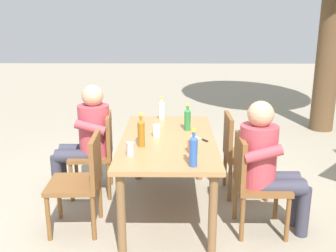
{
  "coord_description": "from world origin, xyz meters",
  "views": [
    {
      "loc": [
        3.52,
        0.04,
        1.86
      ],
      "look_at": [
        0.0,
        0.0,
        0.86
      ],
      "focal_mm": 41.92,
      "sensor_mm": 36.0,
      "label": 1
    }
  ],
  "objects_px": {
    "person_in_plaid_shirt": "(87,135)",
    "cup_steel": "(130,149)",
    "cup_terracotta": "(192,146)",
    "bottle_amber": "(141,132)",
    "backpack_by_far_side": "(173,146)",
    "chair_near_left": "(98,149)",
    "table_knife": "(200,139)",
    "bottle_green": "(187,119)",
    "chair_far_right": "(253,179)",
    "cup_white": "(156,131)",
    "person_in_white_shirt": "(267,161)",
    "backpack_by_near_side": "(146,147)",
    "chair_far_left": "(239,150)",
    "chair_near_right": "(83,178)",
    "dining_table": "(168,147)",
    "bottle_blue": "(193,150)",
    "bottle_clear": "(162,109)"
  },
  "relations": [
    {
      "from": "cup_steel",
      "to": "chair_near_left",
      "type": "bearing_deg",
      "value": -153.06
    },
    {
      "from": "cup_terracotta",
      "to": "cup_white",
      "type": "relative_size",
      "value": 0.97
    },
    {
      "from": "bottle_clear",
      "to": "bottle_amber",
      "type": "height_order",
      "value": "bottle_amber"
    },
    {
      "from": "person_in_plaid_shirt",
      "to": "cup_steel",
      "type": "bearing_deg",
      "value": 32.7
    },
    {
      "from": "bottle_amber",
      "to": "backpack_by_far_side",
      "type": "xyz_separation_m",
      "value": [
        -1.59,
        0.29,
        -0.67
      ]
    },
    {
      "from": "chair_far_right",
      "to": "person_in_white_shirt",
      "type": "distance_m",
      "value": 0.2
    },
    {
      "from": "chair_far_right",
      "to": "chair_far_left",
      "type": "bearing_deg",
      "value": 180.0
    },
    {
      "from": "dining_table",
      "to": "bottle_blue",
      "type": "relative_size",
      "value": 5.53
    },
    {
      "from": "bottle_amber",
      "to": "backpack_by_near_side",
      "type": "relative_size",
      "value": 0.73
    },
    {
      "from": "chair_far_right",
      "to": "cup_steel",
      "type": "height_order",
      "value": "chair_far_right"
    },
    {
      "from": "dining_table",
      "to": "bottle_amber",
      "type": "distance_m",
      "value": 0.4
    },
    {
      "from": "person_in_plaid_shirt",
      "to": "bottle_amber",
      "type": "xyz_separation_m",
      "value": [
        0.61,
        0.62,
        0.21
      ]
    },
    {
      "from": "chair_near_left",
      "to": "person_in_white_shirt",
      "type": "xyz_separation_m",
      "value": [
        0.75,
        1.59,
        0.17
      ]
    },
    {
      "from": "bottle_green",
      "to": "cup_white",
      "type": "xyz_separation_m",
      "value": [
        0.22,
        -0.3,
        -0.06
      ]
    },
    {
      "from": "cup_terracotta",
      "to": "cup_steel",
      "type": "height_order",
      "value": "cup_steel"
    },
    {
      "from": "chair_far_left",
      "to": "bottle_clear",
      "type": "relative_size",
      "value": 3.5
    },
    {
      "from": "cup_terracotta",
      "to": "table_knife",
      "type": "relative_size",
      "value": 0.54
    },
    {
      "from": "cup_terracotta",
      "to": "chair_near_right",
      "type": "bearing_deg",
      "value": -91.31
    },
    {
      "from": "bottle_amber",
      "to": "backpack_by_far_side",
      "type": "relative_size",
      "value": 0.75
    },
    {
      "from": "bottle_amber",
      "to": "backpack_by_near_side",
      "type": "xyz_separation_m",
      "value": [
        -1.56,
        -0.06,
        -0.67
      ]
    },
    {
      "from": "chair_far_right",
      "to": "cup_white",
      "type": "relative_size",
      "value": 7.46
    },
    {
      "from": "person_in_plaid_shirt",
      "to": "backpack_by_near_side",
      "type": "relative_size",
      "value": 2.86
    },
    {
      "from": "chair_near_left",
      "to": "table_knife",
      "type": "distance_m",
      "value": 1.15
    },
    {
      "from": "bottle_blue",
      "to": "cup_steel",
      "type": "distance_m",
      "value": 0.56
    },
    {
      "from": "chair_far_right",
      "to": "cup_terracotta",
      "type": "xyz_separation_m",
      "value": [
        0.02,
        -0.53,
        0.31
      ]
    },
    {
      "from": "bottle_green",
      "to": "cup_terracotta",
      "type": "xyz_separation_m",
      "value": [
        0.66,
        0.02,
        -0.06
      ]
    },
    {
      "from": "table_knife",
      "to": "backpack_by_near_side",
      "type": "bearing_deg",
      "value": -156.03
    },
    {
      "from": "dining_table",
      "to": "chair_near_right",
      "type": "bearing_deg",
      "value": -63.51
    },
    {
      "from": "cup_terracotta",
      "to": "backpack_by_far_side",
      "type": "bearing_deg",
      "value": -175.03
    },
    {
      "from": "cup_white",
      "to": "cup_terracotta",
      "type": "bearing_deg",
      "value": 35.93
    },
    {
      "from": "dining_table",
      "to": "bottle_amber",
      "type": "relative_size",
      "value": 5.48
    },
    {
      "from": "person_in_white_shirt",
      "to": "bottle_blue",
      "type": "xyz_separation_m",
      "value": [
        0.33,
        -0.65,
        0.21
      ]
    },
    {
      "from": "chair_near_right",
      "to": "cup_white",
      "type": "bearing_deg",
      "value": 123.62
    },
    {
      "from": "person_in_white_shirt",
      "to": "bottle_amber",
      "type": "height_order",
      "value": "person_in_white_shirt"
    },
    {
      "from": "bottle_green",
      "to": "table_knife",
      "type": "distance_m",
      "value": 0.34
    },
    {
      "from": "chair_far_left",
      "to": "backpack_by_far_side",
      "type": "height_order",
      "value": "chair_far_left"
    },
    {
      "from": "chair_near_left",
      "to": "dining_table",
      "type": "bearing_deg",
      "value": 62.82
    },
    {
      "from": "chair_far_left",
      "to": "bottle_green",
      "type": "distance_m",
      "value": 0.67
    },
    {
      "from": "bottle_green",
      "to": "cup_steel",
      "type": "height_order",
      "value": "bottle_green"
    },
    {
      "from": "backpack_by_far_side",
      "to": "bottle_green",
      "type": "bearing_deg",
      "value": 7.06
    },
    {
      "from": "person_in_plaid_shirt",
      "to": "bottle_blue",
      "type": "distance_m",
      "value": 1.51
    },
    {
      "from": "person_in_plaid_shirt",
      "to": "cup_white",
      "type": "relative_size",
      "value": 10.11
    },
    {
      "from": "bottle_clear",
      "to": "backpack_by_far_side",
      "type": "height_order",
      "value": "bottle_clear"
    },
    {
      "from": "bottle_amber",
      "to": "bottle_green",
      "type": "height_order",
      "value": "bottle_amber"
    },
    {
      "from": "cup_terracotta",
      "to": "backpack_by_near_side",
      "type": "height_order",
      "value": "cup_terracotta"
    },
    {
      "from": "chair_near_left",
      "to": "table_knife",
      "type": "bearing_deg",
      "value": 68.63
    },
    {
      "from": "chair_near_left",
      "to": "cup_terracotta",
      "type": "relative_size",
      "value": 7.72
    },
    {
      "from": "bottle_clear",
      "to": "backpack_by_far_side",
      "type": "xyz_separation_m",
      "value": [
        -0.65,
        0.14,
        -0.65
      ]
    },
    {
      "from": "backpack_by_far_side",
      "to": "chair_near_right",
      "type": "bearing_deg",
      "value": -24.74
    },
    {
      "from": "bottle_clear",
      "to": "cup_terracotta",
      "type": "distance_m",
      "value": 1.14
    }
  ]
}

